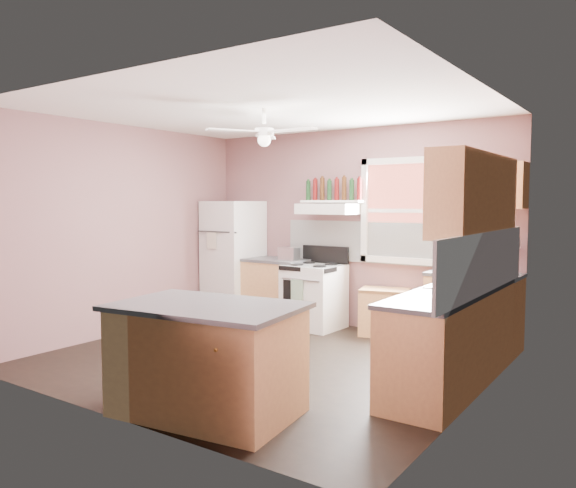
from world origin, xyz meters
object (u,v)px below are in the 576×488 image
Objects in this scene: refrigerator at (233,258)px; island at (207,361)px; stove at (314,296)px; cart at (385,312)px; toaster at (289,254)px.

island is at bearing -48.77° from refrigerator.
stove is (1.45, -0.04, -0.43)m from refrigerator.
refrigerator is 1.52m from stove.
refrigerator reaches higher than cart.
island is (0.92, -3.13, 0.00)m from stove.
refrigerator is 1.03m from toaster.
toaster reaches higher than cart.
toaster is at bearing 169.81° from cart.
island is at bearing -62.67° from toaster.
refrigerator is at bearing 167.70° from cart.
toaster is 0.33× the size of stove.
toaster reaches higher than island.
cart is at bearing 81.56° from island.
toaster is at bearing 3.57° from refrigerator.
cart is at bearing 10.19° from stove.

